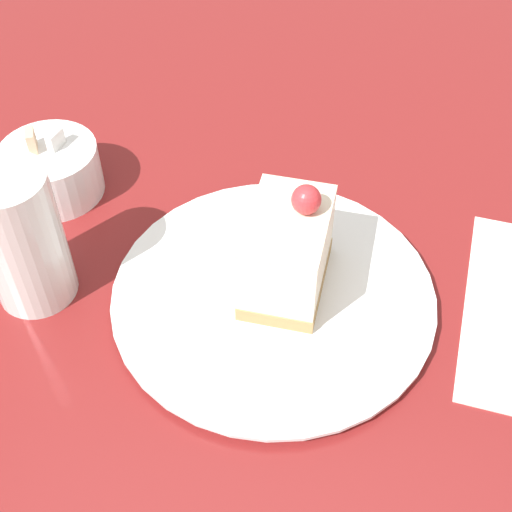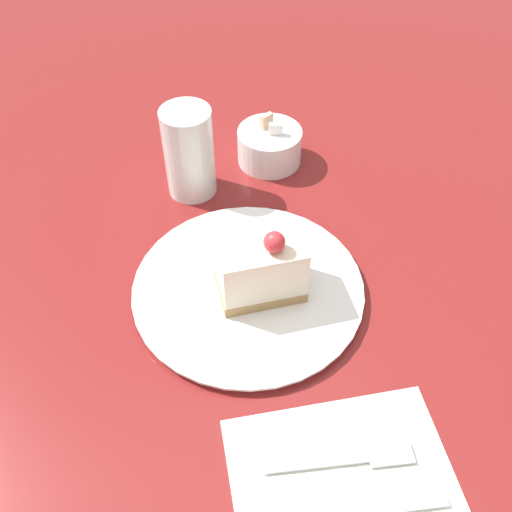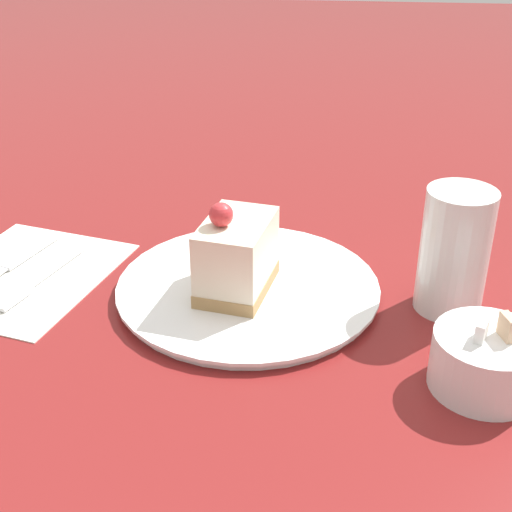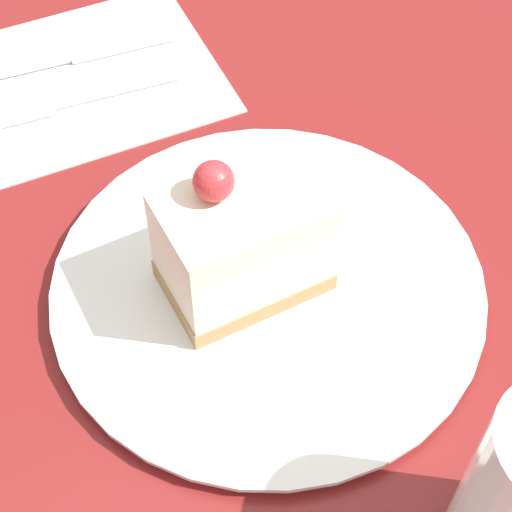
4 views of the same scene
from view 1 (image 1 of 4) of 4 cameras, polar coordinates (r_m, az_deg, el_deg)
ground_plane at (r=0.62m, az=2.03°, el=-6.24°), size 4.00×4.00×0.00m
plate at (r=0.64m, az=1.66°, el=-3.23°), size 0.29×0.29×0.01m
cake_slice at (r=0.61m, az=2.81°, el=0.38°), size 0.08×0.11×0.11m
sugar_bowl at (r=0.76m, az=-15.79°, el=6.61°), size 0.10×0.10×0.08m
drinking_glass at (r=0.64m, az=-17.99°, el=1.35°), size 0.07×0.07×0.14m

